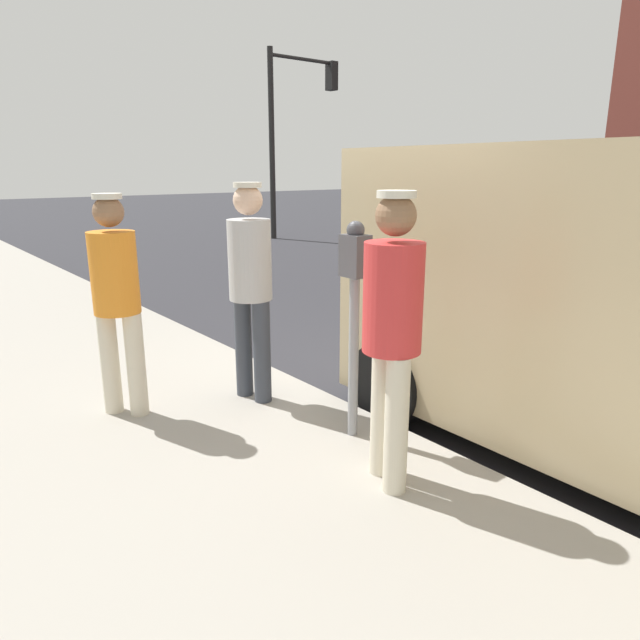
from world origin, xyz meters
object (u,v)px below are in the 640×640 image
object	(u,v)px
traffic_light_corner	(295,114)
parking_meter_near	(355,294)
pedestrian_in_gray	(250,279)
pedestrian_in_red	(392,323)
pedestrian_in_orange	(116,292)

from	to	relation	value
traffic_light_corner	parking_meter_near	bearing A→B (deg)	55.01
parking_meter_near	pedestrian_in_gray	bearing A→B (deg)	-79.62
parking_meter_near	pedestrian_in_red	bearing A→B (deg)	66.68
parking_meter_near	pedestrian_in_gray	distance (m)	1.03
pedestrian_in_red	traffic_light_corner	size ratio (longest dim) A/B	0.33
pedestrian_in_gray	pedestrian_in_red	bearing A→B (deg)	87.40
parking_meter_near	pedestrian_in_gray	xyz separation A→B (m)	(0.19, -1.02, -0.02)
pedestrian_in_gray	traffic_light_corner	size ratio (longest dim) A/B	0.34
pedestrian_in_red	traffic_light_corner	world-z (taller)	traffic_light_corner
pedestrian_in_orange	traffic_light_corner	world-z (taller)	traffic_light_corner
pedestrian_in_gray	parking_meter_near	bearing A→B (deg)	100.38
pedestrian_in_gray	traffic_light_corner	bearing A→B (deg)	-128.27
pedestrian_in_gray	pedestrian_in_red	distance (m)	1.62
pedestrian_in_red	pedestrian_in_gray	bearing A→B (deg)	-92.60
parking_meter_near	traffic_light_corner	world-z (taller)	traffic_light_corner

